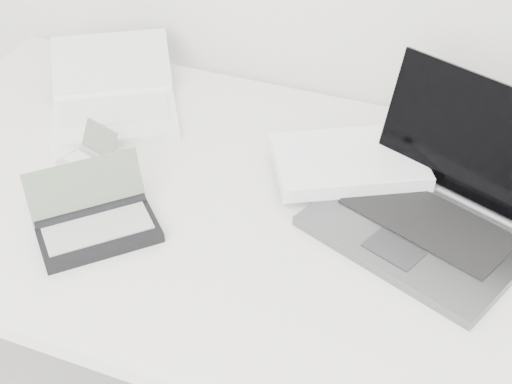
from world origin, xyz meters
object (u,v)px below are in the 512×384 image
(laptop_large, at_px, (399,188))
(palmtop_charcoal, at_px, (95,222))
(desk, at_px, (280,229))
(netbook_open_white, at_px, (114,102))

(laptop_large, relative_size, palmtop_charcoal, 2.29)
(desk, xyz_separation_m, palmtop_charcoal, (-0.27, -0.17, 0.07))
(desk, bearing_deg, netbook_open_white, 158.07)
(netbook_open_white, xyz_separation_m, palmtop_charcoal, (0.16, -0.34, 0.00))
(desk, distance_m, palmtop_charcoal, 0.32)
(desk, distance_m, netbook_open_white, 0.47)
(desk, xyz_separation_m, laptop_large, (0.19, 0.09, 0.08))
(desk, height_order, palmtop_charcoal, palmtop_charcoal)
(laptop_large, xyz_separation_m, palmtop_charcoal, (-0.46, -0.26, -0.02))
(desk, relative_size, netbook_open_white, 3.97)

